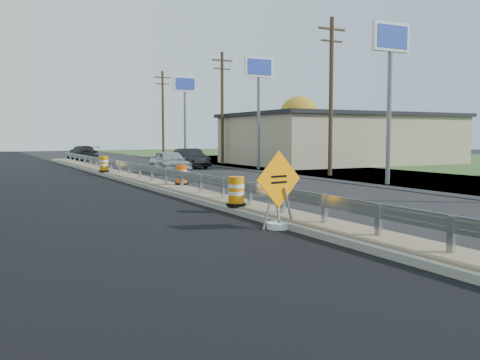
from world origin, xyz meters
name	(u,v)px	position (x,y,z in m)	size (l,w,h in m)	color
ground	(223,204)	(0.00, 0.00, 0.00)	(140.00, 140.00, 0.00)	black
milled_overlay	(51,186)	(-4.40, 10.00, 0.01)	(7.20, 120.00, 0.01)	black
median	(152,183)	(0.00, 8.00, 0.11)	(1.60, 55.00, 0.23)	gray
guardrail	(145,169)	(0.00, 9.00, 0.73)	(0.10, 46.15, 0.72)	silver
retail_building_near	(341,138)	(20.99, 20.00, 2.16)	(18.50, 12.50, 4.27)	tan
pylon_sign_south	(390,52)	(10.50, 3.00, 6.48)	(2.20, 0.30, 7.90)	slate
pylon_sign_mid	(259,78)	(10.50, 16.00, 6.48)	(2.20, 0.30, 7.90)	slate
pylon_sign_north	(185,92)	(10.50, 30.00, 6.48)	(2.20, 0.30, 7.90)	slate
utility_pole_smid	(331,93)	(11.50, 9.00, 4.93)	(1.90, 0.26, 9.40)	#473523
utility_pole_nmid	(222,106)	(11.50, 24.00, 4.93)	(1.90, 0.26, 9.40)	#473523
utility_pole_north	(163,112)	(11.50, 39.00, 4.93)	(1.90, 0.26, 9.40)	#473523
tree_far_yellow	(299,117)	(26.00, 34.00, 4.54)	(4.62, 4.62, 6.86)	#473523
caution_sign	(278,209)	(-0.90, -5.22, 0.52)	(1.48, 0.62, 2.06)	white
barrel_median_near	(236,192)	(-0.55, -2.11, 0.67)	(0.63, 0.63, 0.92)	black
barrel_median_mid	(182,175)	(0.55, 5.42, 0.66)	(0.60, 0.60, 0.89)	black
barrel_median_far	(104,164)	(-0.55, 15.52, 0.68)	(0.64, 0.64, 0.94)	black
barrel_shoulder_mid	(188,162)	(7.00, 20.72, 0.38)	(0.54, 0.54, 0.79)	black
barrel_shoulder_far	(171,156)	(9.20, 30.46, 0.45)	(0.64, 0.64, 0.93)	black
car_silver	(170,162)	(3.64, 15.38, 0.74)	(1.76, 4.37, 1.49)	#B6B6BB
car_dark_mid	(190,158)	(7.00, 20.19, 0.72)	(1.53, 4.39, 1.45)	black
car_dark_far	(82,153)	(2.20, 36.26, 0.71)	(1.99, 4.90, 1.42)	black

